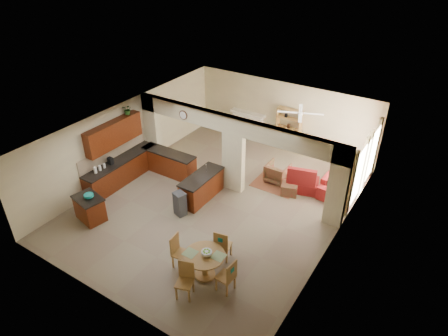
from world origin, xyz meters
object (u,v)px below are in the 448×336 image
Objects in this scene: sofa at (343,179)px; dining_table at (205,262)px; kitchen_island at (90,208)px; armchair at (277,172)px.

dining_table is at bearing 167.09° from sofa.
kitchen_island is 1.37× the size of armchair.
dining_table reaches higher than armchair.
armchair reaches higher than sofa.
sofa is (6.23, 6.13, -0.07)m from kitchen_island.
sofa is at bearing -157.43° from armchair.
kitchen_island reaches higher than dining_table.
dining_table is 5.33m from armchair.
kitchen_island reaches higher than armchair.
kitchen_island reaches higher than sofa.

